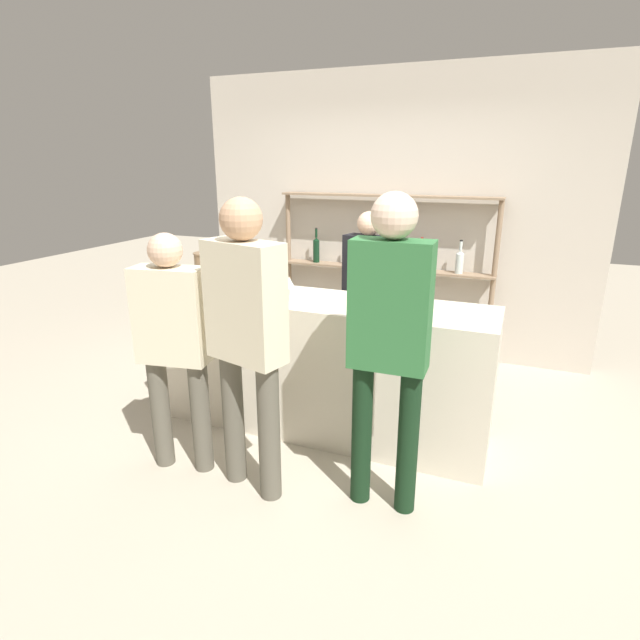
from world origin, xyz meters
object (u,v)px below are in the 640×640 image
object	(u,v)px
counter_bottle_0	(235,274)
ice_bucket	(207,268)
cork_jar	(200,280)
customer_left	(173,338)
wine_glass	(289,283)
customer_right	(389,331)
customer_center	(246,329)
counter_bottle_2	(262,282)
server_behind_counter	(367,286)
counter_bottle_1	(249,278)

from	to	relation	value
counter_bottle_0	ice_bucket	distance (m)	0.35
ice_bucket	cork_jar	world-z (taller)	ice_bucket
customer_left	counter_bottle_0	bearing A→B (deg)	-6.35
wine_glass	customer_left	size ratio (longest dim) A/B	0.11
wine_glass	customer_right	bearing A→B (deg)	-33.67
counter_bottle_0	customer_center	xyz separation A→B (m)	(0.58, -0.85, -0.09)
counter_bottle_2	customer_left	distance (m)	0.74
wine_glass	ice_bucket	size ratio (longest dim) A/B	0.71
ice_bucket	cork_jar	xyz separation A→B (m)	(0.08, -0.21, -0.04)
counter_bottle_0	server_behind_counter	world-z (taller)	server_behind_counter
counter_bottle_0	cork_jar	distance (m)	0.27
counter_bottle_0	customer_right	size ratio (longest dim) A/B	0.18
counter_bottle_2	customer_right	bearing A→B (deg)	-26.70
counter_bottle_1	counter_bottle_2	size ratio (longest dim) A/B	0.94
wine_glass	customer_left	xyz separation A→B (m)	(-0.47, -0.69, -0.24)
counter_bottle_0	customer_center	bearing A→B (deg)	-55.47
counter_bottle_0	wine_glass	distance (m)	0.53
counter_bottle_2	cork_jar	bearing A→B (deg)	171.56
counter_bottle_2	cork_jar	world-z (taller)	counter_bottle_2
counter_bottle_0	counter_bottle_2	world-z (taller)	counter_bottle_2
customer_center	cork_jar	bearing A→B (deg)	62.91
wine_glass	customer_left	bearing A→B (deg)	-124.05
server_behind_counter	customer_center	bearing A→B (deg)	6.84
counter_bottle_1	ice_bucket	distance (m)	0.53
counter_bottle_0	server_behind_counter	distance (m)	1.21
counter_bottle_1	server_behind_counter	size ratio (longest dim) A/B	0.21
ice_bucket	customer_left	xyz separation A→B (m)	(0.38, -0.94, -0.23)
customer_center	customer_left	bearing A→B (deg)	102.17
server_behind_counter	customer_right	bearing A→B (deg)	33.34
counter_bottle_1	customer_center	size ratio (longest dim) A/B	0.18
wine_glass	counter_bottle_2	bearing A→B (deg)	-166.94
customer_center	customer_left	size ratio (longest dim) A/B	1.14
customer_left	customer_right	world-z (taller)	customer_right
wine_glass	cork_jar	xyz separation A→B (m)	(-0.77, 0.04, -0.05)
counter_bottle_0	cork_jar	bearing A→B (deg)	-159.57
counter_bottle_2	customer_center	world-z (taller)	customer_center
cork_jar	customer_right	distance (m)	1.74
counter_bottle_0	server_behind_counter	xyz separation A→B (m)	(0.77, 0.91, -0.23)
counter_bottle_1	server_behind_counter	world-z (taller)	server_behind_counter
wine_glass	ice_bucket	world-z (taller)	ice_bucket
ice_bucket	server_behind_counter	distance (m)	1.37
counter_bottle_2	wine_glass	xyz separation A→B (m)	(0.19, 0.04, -0.00)
cork_jar	customer_left	xyz separation A→B (m)	(0.30, -0.73, -0.19)
counter_bottle_2	ice_bucket	size ratio (longest dim) A/B	1.40
customer_center	customer_left	world-z (taller)	customer_center
customer_center	counter_bottle_2	bearing A→B (deg)	36.28
counter_bottle_2	wine_glass	bearing A→B (deg)	13.06
counter_bottle_2	cork_jar	xyz separation A→B (m)	(-0.58, 0.09, -0.05)
counter_bottle_1	cork_jar	xyz separation A→B (m)	(-0.42, -0.02, -0.05)
customer_center	ice_bucket	bearing A→B (deg)	58.24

